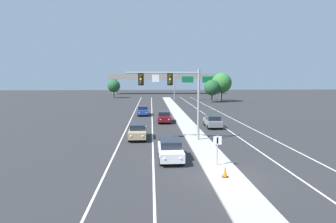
{
  "coord_description": "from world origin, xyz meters",
  "views": [
    {
      "loc": [
        -4.83,
        -17.74,
        6.5
      ],
      "look_at": [
        -3.2,
        9.7,
        3.2
      ],
      "focal_mm": 30.52,
      "sensor_mm": 36.0,
      "label": 1
    }
  ],
  "objects_px": {
    "overhead_signal_mast": "(176,89)",
    "tree_far_left_b": "(114,86)",
    "car_oncoming_darkred": "(164,117)",
    "highway_sign_gantry": "(198,78)",
    "car_oncoming_tan": "(138,131)",
    "car_oncoming_blue": "(143,110)",
    "car_oncoming_white": "(170,149)",
    "car_receding_grey": "(213,121)",
    "tree_far_right_c": "(222,83)",
    "tree_far_right_b": "(212,88)",
    "median_sign_post": "(217,146)",
    "traffic_cone_median_nose": "(225,172)"
  },
  "relations": [
    {
      "from": "car_oncoming_darkred",
      "to": "highway_sign_gantry",
      "type": "distance_m",
      "value": 40.27
    },
    {
      "from": "tree_far_right_c",
      "to": "tree_far_left_b",
      "type": "distance_m",
      "value": 34.4
    },
    {
      "from": "car_oncoming_blue",
      "to": "tree_far_right_c",
      "type": "distance_m",
      "value": 33.26
    },
    {
      "from": "car_oncoming_darkred",
      "to": "car_receding_grey",
      "type": "height_order",
      "value": "same"
    },
    {
      "from": "car_oncoming_darkred",
      "to": "tree_far_left_b",
      "type": "xyz_separation_m",
      "value": [
        -13.58,
        50.06,
        2.94
      ]
    },
    {
      "from": "car_oncoming_tan",
      "to": "car_oncoming_blue",
      "type": "height_order",
      "value": "same"
    },
    {
      "from": "car_receding_grey",
      "to": "car_oncoming_tan",
      "type": "bearing_deg",
      "value": -145.86
    },
    {
      "from": "median_sign_post",
      "to": "car_oncoming_darkred",
      "type": "relative_size",
      "value": 0.49
    },
    {
      "from": "overhead_signal_mast",
      "to": "tree_far_left_b",
      "type": "relative_size",
      "value": 1.28
    },
    {
      "from": "overhead_signal_mast",
      "to": "traffic_cone_median_nose",
      "type": "height_order",
      "value": "overhead_signal_mast"
    },
    {
      "from": "car_oncoming_tan",
      "to": "car_oncoming_darkred",
      "type": "height_order",
      "value": "same"
    },
    {
      "from": "overhead_signal_mast",
      "to": "tree_far_right_b",
      "type": "relative_size",
      "value": 1.25
    },
    {
      "from": "overhead_signal_mast",
      "to": "car_oncoming_blue",
      "type": "height_order",
      "value": "overhead_signal_mast"
    },
    {
      "from": "highway_sign_gantry",
      "to": "tree_far_right_c",
      "type": "height_order",
      "value": "tree_far_right_c"
    },
    {
      "from": "car_oncoming_white",
      "to": "tree_far_right_c",
      "type": "relative_size",
      "value": 0.58
    },
    {
      "from": "highway_sign_gantry",
      "to": "tree_far_right_b",
      "type": "height_order",
      "value": "highway_sign_gantry"
    },
    {
      "from": "car_receding_grey",
      "to": "tree_far_right_c",
      "type": "xyz_separation_m",
      "value": [
        10.73,
        38.68,
        4.2
      ]
    },
    {
      "from": "median_sign_post",
      "to": "tree_far_right_c",
      "type": "relative_size",
      "value": 0.29
    },
    {
      "from": "car_oncoming_blue",
      "to": "tree_far_left_b",
      "type": "xyz_separation_m",
      "value": [
        -10.27,
        42.08,
        2.94
      ]
    },
    {
      "from": "car_oncoming_white",
      "to": "tree_far_right_c",
      "type": "bearing_deg",
      "value": 71.99
    },
    {
      "from": "car_oncoming_white",
      "to": "car_oncoming_darkred",
      "type": "distance_m",
      "value": 18.96
    },
    {
      "from": "car_oncoming_white",
      "to": "car_oncoming_tan",
      "type": "xyz_separation_m",
      "value": [
        -2.91,
        7.97,
        0.0
      ]
    },
    {
      "from": "car_oncoming_darkred",
      "to": "highway_sign_gantry",
      "type": "xyz_separation_m",
      "value": [
        11.16,
        38.32,
        5.34
      ]
    },
    {
      "from": "overhead_signal_mast",
      "to": "tree_far_right_c",
      "type": "distance_m",
      "value": 49.35
    },
    {
      "from": "traffic_cone_median_nose",
      "to": "tree_far_right_c",
      "type": "bearing_deg",
      "value": 76.32
    },
    {
      "from": "car_oncoming_blue",
      "to": "traffic_cone_median_nose",
      "type": "relative_size",
      "value": 6.1
    },
    {
      "from": "median_sign_post",
      "to": "traffic_cone_median_nose",
      "type": "relative_size",
      "value": 2.97
    },
    {
      "from": "car_oncoming_tan",
      "to": "tree_far_left_b",
      "type": "relative_size",
      "value": 0.78
    },
    {
      "from": "tree_far_right_c",
      "to": "car_oncoming_blue",
      "type": "bearing_deg",
      "value": -127.69
    },
    {
      "from": "overhead_signal_mast",
      "to": "car_oncoming_tan",
      "type": "distance_m",
      "value": 6.14
    },
    {
      "from": "car_oncoming_white",
      "to": "car_receding_grey",
      "type": "xyz_separation_m",
      "value": [
        6.51,
        14.36,
        0.0
      ]
    },
    {
      "from": "overhead_signal_mast",
      "to": "highway_sign_gantry",
      "type": "relative_size",
      "value": 0.55
    },
    {
      "from": "tree_far_right_b",
      "to": "tree_far_left_b",
      "type": "distance_m",
      "value": 32.66
    },
    {
      "from": "car_oncoming_tan",
      "to": "traffic_cone_median_nose",
      "type": "xyz_separation_m",
      "value": [
        6.12,
        -12.61,
        -0.31
      ]
    },
    {
      "from": "car_oncoming_blue",
      "to": "tree_far_right_c",
      "type": "xyz_separation_m",
      "value": [
        20.17,
        26.11,
        4.2
      ]
    },
    {
      "from": "car_oncoming_darkred",
      "to": "car_receding_grey",
      "type": "distance_m",
      "value": 7.67
    },
    {
      "from": "car_oncoming_white",
      "to": "car_oncoming_tan",
      "type": "relative_size",
      "value": 1.0
    },
    {
      "from": "median_sign_post",
      "to": "car_receding_grey",
      "type": "bearing_deg",
      "value": 78.85
    },
    {
      "from": "median_sign_post",
      "to": "highway_sign_gantry",
      "type": "distance_m",
      "value": 60.24
    },
    {
      "from": "tree_far_right_c",
      "to": "car_receding_grey",
      "type": "bearing_deg",
      "value": -105.5
    },
    {
      "from": "tree_far_right_c",
      "to": "tree_far_left_b",
      "type": "bearing_deg",
      "value": 152.31
    },
    {
      "from": "overhead_signal_mast",
      "to": "traffic_cone_median_nose",
      "type": "distance_m",
      "value": 12.31
    },
    {
      "from": "tree_far_left_b",
      "to": "car_oncoming_tan",
      "type": "bearing_deg",
      "value": -80.44
    },
    {
      "from": "car_oncoming_blue",
      "to": "highway_sign_gantry",
      "type": "distance_m",
      "value": 34.04
    },
    {
      "from": "car_receding_grey",
      "to": "highway_sign_gantry",
      "type": "relative_size",
      "value": 0.34
    },
    {
      "from": "median_sign_post",
      "to": "car_oncoming_white",
      "type": "height_order",
      "value": "median_sign_post"
    },
    {
      "from": "median_sign_post",
      "to": "car_oncoming_white",
      "type": "xyz_separation_m",
      "value": [
        -3.24,
        2.22,
        -0.77
      ]
    },
    {
      "from": "car_oncoming_tan",
      "to": "car_oncoming_darkred",
      "type": "relative_size",
      "value": 1.0
    },
    {
      "from": "car_oncoming_tan",
      "to": "tree_far_right_c",
      "type": "relative_size",
      "value": 0.58
    },
    {
      "from": "median_sign_post",
      "to": "car_receding_grey",
      "type": "relative_size",
      "value": 0.49
    }
  ]
}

